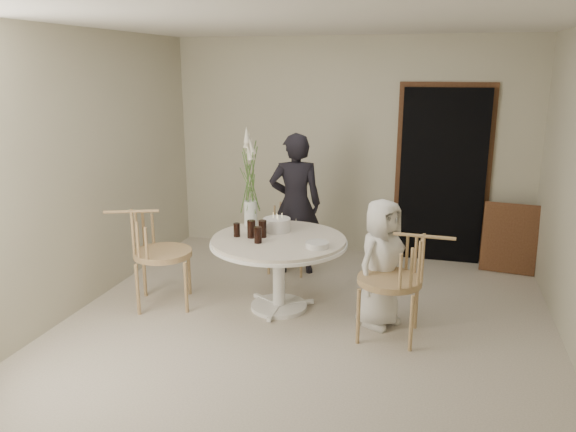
% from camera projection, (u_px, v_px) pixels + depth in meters
% --- Properties ---
extents(ground, '(4.50, 4.50, 0.00)m').
position_uv_depth(ground, '(307.00, 323.00, 5.28)').
color(ground, beige).
rests_on(ground, ground).
extents(room_shell, '(4.50, 4.50, 4.50)m').
position_uv_depth(room_shell, '(309.00, 152.00, 4.87)').
color(room_shell, silver).
rests_on(room_shell, ground).
extents(doorway, '(1.00, 0.10, 2.10)m').
position_uv_depth(doorway, '(442.00, 176.00, 6.77)').
color(doorway, black).
rests_on(doorway, ground).
extents(door_trim, '(1.12, 0.03, 2.22)m').
position_uv_depth(door_trim, '(443.00, 171.00, 6.79)').
color(door_trim, brown).
rests_on(door_trim, ground).
extents(table, '(1.33, 1.33, 0.73)m').
position_uv_depth(table, '(279.00, 249.00, 5.45)').
color(table, white).
rests_on(table, ground).
extents(picture_frame, '(0.63, 0.26, 0.81)m').
position_uv_depth(picture_frame, '(509.00, 238.00, 6.51)').
color(picture_frame, brown).
rests_on(picture_frame, ground).
extents(chair_far, '(0.49, 0.52, 0.85)m').
position_uv_depth(chair_far, '(292.00, 223.00, 6.61)').
color(chair_far, tan).
rests_on(chair_far, ground).
extents(chair_right, '(0.61, 0.56, 0.98)m').
position_uv_depth(chair_right, '(406.00, 271.00, 4.83)').
color(chair_right, tan).
rests_on(chair_right, ground).
extents(chair_left, '(0.71, 0.69, 1.00)m').
position_uv_depth(chair_left, '(148.00, 244.00, 5.52)').
color(chair_left, tan).
rests_on(chair_left, ground).
extents(girl, '(0.67, 0.53, 1.63)m').
position_uv_depth(girl, '(295.00, 204.00, 6.40)').
color(girl, black).
rests_on(girl, ground).
extents(boy, '(0.63, 0.70, 1.20)m').
position_uv_depth(boy, '(381.00, 263.00, 5.11)').
color(boy, white).
rests_on(boy, ground).
extents(birthday_cake, '(0.27, 0.27, 0.18)m').
position_uv_depth(birthday_cake, '(277.00, 225.00, 5.64)').
color(birthday_cake, silver).
rests_on(birthday_cake, table).
extents(cola_tumbler_a, '(0.11, 0.11, 0.17)m').
position_uv_depth(cola_tumbler_a, '(251.00, 229.00, 5.41)').
color(cola_tumbler_a, black).
rests_on(cola_tumbler_a, table).
extents(cola_tumbler_b, '(0.09, 0.09, 0.15)m').
position_uv_depth(cola_tumbler_b, '(258.00, 235.00, 5.25)').
color(cola_tumbler_b, black).
rests_on(cola_tumbler_b, table).
extents(cola_tumbler_c, '(0.08, 0.08, 0.13)m').
position_uv_depth(cola_tumbler_c, '(237.00, 230.00, 5.45)').
color(cola_tumbler_c, black).
rests_on(cola_tumbler_c, table).
extents(cola_tumbler_d, '(0.09, 0.09, 0.17)m').
position_uv_depth(cola_tumbler_d, '(263.00, 229.00, 5.43)').
color(cola_tumbler_d, black).
rests_on(cola_tumbler_d, table).
extents(plate_stack, '(0.27, 0.27, 0.05)m').
position_uv_depth(plate_stack, '(317.00, 245.00, 5.13)').
color(plate_stack, silver).
rests_on(plate_stack, table).
extents(flower_vase, '(0.14, 0.14, 1.03)m').
position_uv_depth(flower_vase, '(250.00, 182.00, 5.75)').
color(flower_vase, silver).
rests_on(flower_vase, table).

